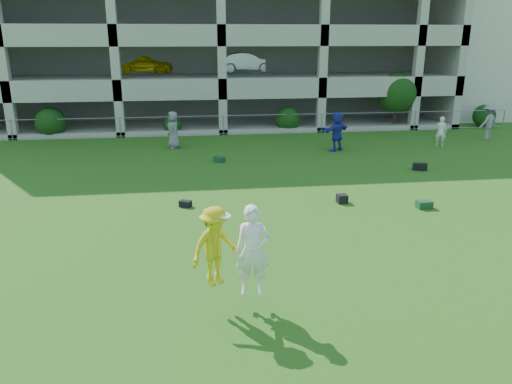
{
  "coord_description": "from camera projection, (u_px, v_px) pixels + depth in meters",
  "views": [
    {
      "loc": [
        -1.97,
        -10.51,
        5.68
      ],
      "look_at": [
        -0.17,
        3.0,
        1.4
      ],
      "focal_mm": 35.0,
      "sensor_mm": 36.0,
      "label": 1
    }
  ],
  "objects": [
    {
      "name": "parking_garage",
      "position": [
        213.0,
        31.0,
        36.29
      ],
      "size": [
        30.0,
        14.0,
        12.0
      ],
      "color": "#9E998C",
      "rests_on": "ground"
    },
    {
      "name": "fence",
      "position": [
        223.0,
        125.0,
        29.68
      ],
      "size": [
        36.06,
        0.06,
        1.2
      ],
      "color": "gray",
      "rests_on": "ground"
    },
    {
      "name": "bag_black_e",
      "position": [
        420.0,
        167.0,
        22.01
      ],
      "size": [
        0.67,
        0.48,
        0.3
      ],
      "primitive_type": "cube",
      "rotation": [
        0.0,
        0.0,
        -0.33
      ],
      "color": "black",
      "rests_on": "ground"
    },
    {
      "name": "stucco_building",
      "position": [
        502.0,
        45.0,
        39.77
      ],
      "size": [
        16.0,
        14.0,
        10.0
      ],
      "primitive_type": "cube",
      "color": "beige",
      "rests_on": "ground"
    },
    {
      "name": "shrub_row",
      "position": [
        297.0,
        107.0,
        30.65
      ],
      "size": [
        34.38,
        2.52,
        3.5
      ],
      "color": "#163D11",
      "rests_on": "ground"
    },
    {
      "name": "frisbee_contest",
      "position": [
        228.0,
        248.0,
        10.47
      ],
      "size": [
        1.83,
        1.14,
        1.99
      ],
      "color": "gold",
      "rests_on": "ground"
    },
    {
      "name": "bystander_d",
      "position": [
        337.0,
        131.0,
        25.48
      ],
      "size": [
        1.9,
        1.48,
        2.01
      ],
      "primitive_type": "imported",
      "rotation": [
        0.0,
        0.0,
        3.69
      ],
      "color": "#22319C",
      "rests_on": "ground"
    },
    {
      "name": "bystander_e",
      "position": [
        441.0,
        131.0,
        26.66
      ],
      "size": [
        0.69,
        0.62,
        1.59
      ],
      "primitive_type": "imported",
      "rotation": [
        0.0,
        0.0,
        2.61
      ],
      "color": "white",
      "rests_on": "ground"
    },
    {
      "name": "bag_green_g",
      "position": [
        219.0,
        159.0,
        23.42
      ],
      "size": [
        0.57,
        0.56,
        0.25
      ],
      "primitive_type": "cube",
      "rotation": [
        0.0,
        0.0,
        -0.75
      ],
      "color": "#13341B",
      "rests_on": "ground"
    },
    {
      "name": "bag_green_c",
      "position": [
        424.0,
        204.0,
        17.16
      ],
      "size": [
        0.51,
        0.36,
        0.26
      ],
      "primitive_type": "cube",
      "rotation": [
        0.0,
        0.0,
        0.02
      ],
      "color": "#143413",
      "rests_on": "ground"
    },
    {
      "name": "bystander_f",
      "position": [
        488.0,
        122.0,
        28.29
      ],
      "size": [
        1.5,
        1.23,
        2.02
      ],
      "primitive_type": "imported",
      "rotation": [
        0.0,
        0.0,
        3.58
      ],
      "color": "gray",
      "rests_on": "ground"
    },
    {
      "name": "ground",
      "position": [
        280.0,
        285.0,
        11.89
      ],
      "size": [
        100.0,
        100.0,
        0.0
      ],
      "primitive_type": "plane",
      "color": "#235114",
      "rests_on": "ground"
    },
    {
      "name": "bystander_c",
      "position": [
        173.0,
        130.0,
        26.1
      ],
      "size": [
        0.9,
        1.1,
        1.94
      ],
      "primitive_type": "imported",
      "rotation": [
        0.0,
        0.0,
        -1.23
      ],
      "color": "slate",
      "rests_on": "ground"
    },
    {
      "name": "bag_black_b",
      "position": [
        185.0,
        204.0,
        17.3
      ],
      "size": [
        0.47,
        0.41,
        0.22
      ],
      "primitive_type": "cube",
      "rotation": [
        0.0,
        0.0,
        -0.5
      ],
      "color": "black",
      "rests_on": "ground"
    },
    {
      "name": "crate_d",
      "position": [
        342.0,
        199.0,
        17.71
      ],
      "size": [
        0.37,
        0.37,
        0.3
      ],
      "primitive_type": "cube",
      "rotation": [
        0.0,
        0.0,
        0.06
      ],
      "color": "black",
      "rests_on": "ground"
    }
  ]
}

